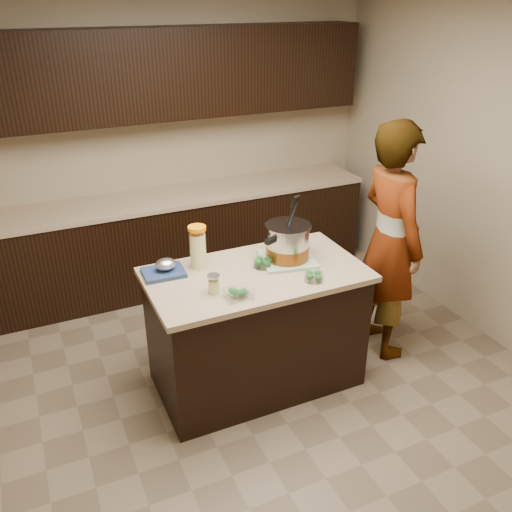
% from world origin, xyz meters
% --- Properties ---
extents(ground_plane, '(4.00, 4.00, 0.00)m').
position_xyz_m(ground_plane, '(0.00, 0.00, 0.00)').
color(ground_plane, brown).
rests_on(ground_plane, ground).
extents(room_shell, '(4.04, 4.04, 2.72)m').
position_xyz_m(room_shell, '(0.00, 0.00, 1.71)').
color(room_shell, tan).
rests_on(room_shell, ground).
extents(back_cabinets, '(3.60, 0.63, 2.33)m').
position_xyz_m(back_cabinets, '(0.00, 1.74, 0.94)').
color(back_cabinets, black).
rests_on(back_cabinets, ground).
extents(island, '(1.46, 0.81, 0.90)m').
position_xyz_m(island, '(0.00, 0.00, 0.45)').
color(island, black).
rests_on(island, ground).
extents(dish_towel, '(0.42, 0.42, 0.02)m').
position_xyz_m(dish_towel, '(0.27, 0.07, 0.91)').
color(dish_towel, '#5E8C5F').
rests_on(dish_towel, island).
extents(stock_pot, '(0.42, 0.41, 0.45)m').
position_xyz_m(stock_pot, '(0.27, 0.07, 1.02)').
color(stock_pot, '#B7B7BC').
rests_on(stock_pot, dish_towel).
extents(lemonade_pitcher, '(0.13, 0.13, 0.29)m').
position_xyz_m(lemonade_pitcher, '(-0.32, 0.23, 1.04)').
color(lemonade_pitcher, '#E6DB8D').
rests_on(lemonade_pitcher, island).
extents(mason_jar, '(0.11, 0.11, 0.13)m').
position_xyz_m(mason_jar, '(-0.35, -0.14, 0.96)').
color(mason_jar, '#E6DB8D').
rests_on(mason_jar, island).
extents(broccoli_tub_left, '(0.15, 0.15, 0.06)m').
position_xyz_m(broccoli_tub_left, '(0.08, 0.05, 0.93)').
color(broccoli_tub_left, silver).
rests_on(broccoli_tub_left, island).
extents(broccoli_tub_right, '(0.13, 0.13, 0.06)m').
position_xyz_m(broccoli_tub_right, '(0.29, -0.26, 0.93)').
color(broccoli_tub_right, silver).
rests_on(broccoli_tub_right, island).
extents(broccoli_tub_rect, '(0.17, 0.13, 0.06)m').
position_xyz_m(broccoli_tub_rect, '(-0.23, -0.26, 0.93)').
color(broccoli_tub_rect, silver).
rests_on(broccoli_tub_rect, island).
extents(blue_tray, '(0.28, 0.23, 0.10)m').
position_xyz_m(blue_tray, '(-0.56, 0.23, 0.94)').
color(blue_tray, navy).
rests_on(blue_tray, island).
extents(person, '(0.48, 0.70, 1.82)m').
position_xyz_m(person, '(1.10, 0.01, 0.91)').
color(person, gray).
rests_on(person, ground).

